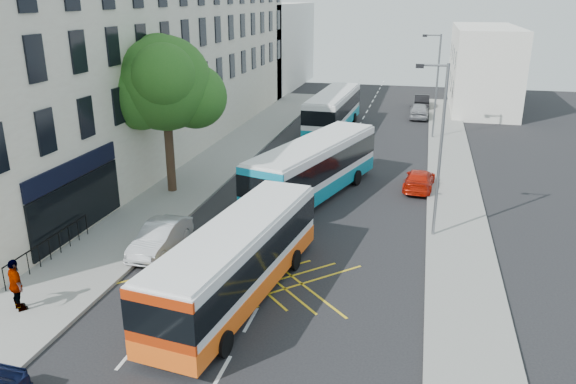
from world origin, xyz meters
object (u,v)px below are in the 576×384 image
Objects in this scene: street_tree at (164,84)px; lamp_near at (439,143)px; bus_mid at (314,168)px; distant_car_silver at (419,110)px; bus_far at (333,110)px; bus_near at (238,259)px; red_hatchback at (419,180)px; parked_car_silver at (160,237)px; distant_car_dark at (422,101)px; distant_car_grey at (337,108)px; lamp_far at (436,81)px; pedestrian_far at (16,285)px.

lamp_near is at bearing -11.40° from street_tree.
distant_car_silver is at bearing 93.39° from bus_mid.
bus_far is at bearing 44.18° from distant_car_silver.
bus_near is 2.69× the size of red_hatchback.
bus_near is at bearing -32.39° from parked_car_silver.
red_hatchback is at bearing 91.31° from distant_car_silver.
distant_car_silver is at bearing 87.29° from distant_car_dark.
lamp_far is at bearing -32.73° from distant_car_grey.
bus_far is (-1.06, 28.65, 0.14)m from bus_near.
street_tree is at bearing -154.81° from bus_mid.
bus_far is at bearing -77.78° from distant_car_grey.
bus_near is 0.92× the size of bus_mid.
street_tree is 0.75× the size of bus_mid.
bus_far is 32.28m from pedestrian_far.
bus_mid is at bearing 146.96° from lamp_near.
street_tree is 25.58m from distant_car_grey.
street_tree is 4.44× the size of pedestrian_far.
bus_near is 36.00m from distant_car_silver.
red_hatchback is at bearing 16.24° from street_tree.
street_tree is 33.87m from distant_car_dark.
distant_car_dark is at bearing 74.57° from parked_car_silver.
parked_car_silver is at bearing -95.61° from bus_far.
distant_car_dark is at bearing 91.69° from lamp_near.
bus_far is 2.26× the size of distant_car_grey.
lamp_far is at bearing 93.04° from distant_car_dark.
bus_far is (-1.65, 16.87, 0.01)m from bus_mid.
street_tree is at bearing 61.60° from distant_car_silver.
parked_car_silver is 0.96× the size of distant_car_silver.
bus_near is 2.10× the size of distant_car_grey.
bus_mid is 10.27m from parked_car_silver.
street_tree reaches higher than red_hatchback.
lamp_far is 0.74× the size of bus_near.
bus_mid is 5.94× the size of pedestrian_far.
bus_far reaches higher than parked_car_silver.
bus_near is 2.65× the size of parked_car_silver.
bus_near is 2.53× the size of distant_car_silver.
bus_far is 5.87× the size of pedestrian_far.
lamp_far reaches higher than parked_car_silver.
pedestrian_far is at bearing -115.32° from lamp_far.
lamp_near is (14.71, -2.97, -1.68)m from street_tree.
bus_near is (-7.13, -7.53, -3.05)m from lamp_near.
street_tree reaches higher than parked_car_silver.
bus_far is at bearing 99.62° from bus_near.
parked_car_silver is (-5.26, -8.77, -1.03)m from bus_mid.
street_tree reaches higher than distant_car_dark.
red_hatchback is at bearing 89.47° from distant_car_dark.
lamp_far reaches higher than bus_mid.
bus_far is at bearing 111.19° from lamp_near.
parked_car_silver is (-3.61, -25.64, -1.03)m from bus_far.
red_hatchback is 20.91m from distant_car_silver.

